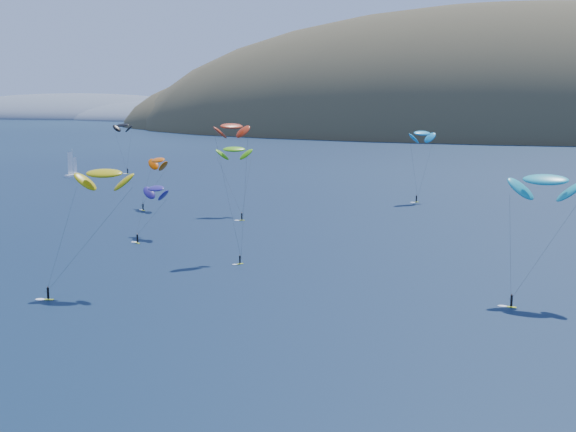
% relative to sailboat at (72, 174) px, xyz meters
% --- Properties ---
extents(island, '(730.00, 300.00, 210.00)m').
position_rel_sailboat_xyz_m(island, '(151.71, 366.88, -11.61)').
color(island, '#3D3526').
rests_on(island, ground).
extents(headland, '(460.00, 250.00, 60.00)m').
position_rel_sailboat_xyz_m(headland, '(-332.95, 554.60, -4.24)').
color(headland, slate).
rests_on(headland, ground).
extents(sailboat, '(7.87, 6.84, 9.91)m').
position_rel_sailboat_xyz_m(sailboat, '(0.00, 0.00, 0.00)').
color(sailboat, white).
rests_on(sailboat, ground).
extents(kitesurfer_1, '(9.43, 10.76, 15.02)m').
position_rel_sailboat_xyz_m(kitesurfer_1, '(65.63, -59.19, 11.67)').
color(kitesurfer_1, '#EBFF1C').
rests_on(kitesurfer_1, ground).
extents(kitesurfer_2, '(9.96, 12.90, 20.49)m').
position_rel_sailboat_xyz_m(kitesurfer_2, '(98.19, -138.75, 17.12)').
color(kitesurfer_2, '#EBFF1C').
rests_on(kitesurfer_2, ground).
extents(kitesurfer_3, '(11.39, 14.39, 18.47)m').
position_rel_sailboat_xyz_m(kitesurfer_3, '(87.99, -61.39, 15.16)').
color(kitesurfer_3, '#EBFF1C').
rests_on(kitesurfer_3, ground).
extents(kitesurfer_4, '(8.62, 9.81, 21.27)m').
position_rel_sailboat_xyz_m(kitesurfer_4, '(128.50, -23.04, 17.87)').
color(kitesurfer_4, '#EBFF1C').
rests_on(kitesurfer_4, ground).
extents(kitesurfer_5, '(10.74, 10.93, 20.53)m').
position_rel_sailboat_xyz_m(kitesurfer_5, '(162.77, -123.11, 16.79)').
color(kitesurfer_5, '#EBFF1C').
rests_on(kitesurfer_5, ground).
extents(kitesurfer_9, '(8.54, 12.33, 26.09)m').
position_rel_sailboat_xyz_m(kitesurfer_9, '(106.96, -108.55, 23.15)').
color(kitesurfer_9, '#EBFF1C').
rests_on(kitesurfer_9, ground).
extents(kitesurfer_10, '(8.67, 13.29, 12.31)m').
position_rel_sailboat_xyz_m(kitesurfer_10, '(84.13, -95.60, 9.20)').
color(kitesurfer_10, '#EBFF1C').
rests_on(kitesurfer_10, ground).
extents(kitesurfer_12, '(8.81, 5.98, 20.00)m').
position_rel_sailboat_xyz_m(kitesurfer_12, '(11.44, 16.61, 16.76)').
color(kitesurfer_12, '#EBFF1C').
rests_on(kitesurfer_12, ground).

